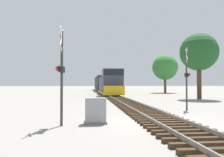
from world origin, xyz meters
TOP-DOWN VIEW (x-y plane):
  - ground_plane at (0.00, 0.00)m, footprint 400.00×400.00m
  - rail_track_bed at (0.00, -0.00)m, footprint 2.60×160.00m
  - freight_train at (0.00, 43.59)m, footprint 3.08×47.34m
  - crossing_signal_near at (-4.94, -0.58)m, footprint 0.34×1.00m
  - crossing_signal_far at (3.54, 4.57)m, footprint 0.57×1.01m
  - relay_cabinet at (-3.34, -0.19)m, footprint 1.10×0.60m
  - tree_far_right at (10.28, 15.46)m, footprint 4.76×4.76m
  - tree_mid_background at (12.94, 35.11)m, footprint 5.53×5.53m

SIDE VIEW (x-z plane):
  - ground_plane at x=0.00m, z-range 0.00..0.00m
  - rail_track_bed at x=0.00m, z-range -0.02..0.29m
  - relay_cabinet at x=-3.34m, z-range -0.01..1.24m
  - freight_train at x=0.00m, z-range -0.10..4.11m
  - crossing_signal_near at x=-4.94m, z-range 0.26..4.79m
  - crossing_signal_far at x=3.54m, z-range 0.25..4.82m
  - tree_mid_background at x=12.94m, z-range 1.39..9.74m
  - tree_far_right at x=10.28m, z-range 1.76..10.14m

